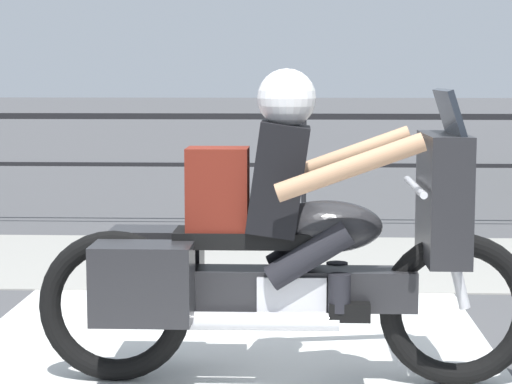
% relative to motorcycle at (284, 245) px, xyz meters
% --- Properties ---
extents(sidewalk_band, '(44.00, 2.40, 0.01)m').
position_rel_motorcycle_xyz_m(sidewalk_band, '(0.12, 3.29, -0.70)').
color(sidewalk_band, '#99968E').
rests_on(sidewalk_band, ground).
extents(fence_railing, '(36.00, 0.05, 1.16)m').
position_rel_motorcycle_xyz_m(fence_railing, '(0.12, 5.16, 0.20)').
color(fence_railing, black).
rests_on(fence_railing, ground).
extents(motorcycle, '(2.49, 0.76, 1.58)m').
position_rel_motorcycle_xyz_m(motorcycle, '(0.00, 0.00, 0.00)').
color(motorcycle, black).
rests_on(motorcycle, ground).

